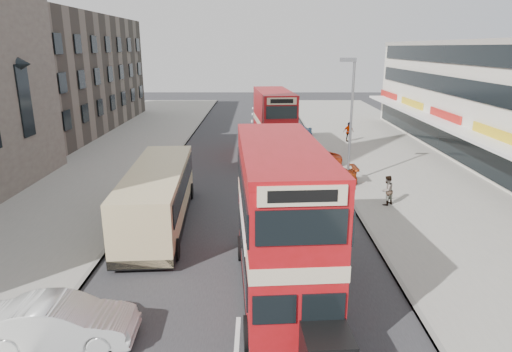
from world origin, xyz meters
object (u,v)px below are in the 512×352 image
(pedestrian_near, at_px, (387,190))
(cyclist, at_px, (323,178))
(coach, at_px, (158,194))
(street_lamp, at_px, (350,112))
(car_left_front, at_px, (62,322))
(car_right_c, at_px, (295,130))
(bus_second, at_px, (274,123))
(car_right_b, at_px, (315,159))
(pedestrian_far, at_px, (348,132))
(bus_main, at_px, (281,221))
(car_right_a, at_px, (322,176))

(pedestrian_near, xyz_separation_m, cyclist, (-3.04, 3.69, -0.39))
(cyclist, bearing_deg, coach, -141.94)
(street_lamp, xyz_separation_m, pedestrian_near, (1.42, -4.29, -3.77))
(street_lamp, bearing_deg, car_left_front, -125.94)
(car_right_c, xyz_separation_m, pedestrian_near, (3.49, -20.76, 0.41))
(bus_second, height_order, car_right_b, bus_second)
(car_right_c, bearing_deg, car_right_b, 4.61)
(cyclist, bearing_deg, car_right_c, 95.32)
(coach, bearing_deg, car_right_c, 65.65)
(coach, xyz_separation_m, pedestrian_far, (13.61, 20.14, -0.57))
(bus_main, relative_size, car_right_b, 2.48)
(car_right_a, xyz_separation_m, car_right_b, (0.21, 5.04, -0.10))
(car_right_c, bearing_deg, coach, -19.23)
(pedestrian_far, bearing_deg, car_left_front, -134.25)
(bus_second, height_order, pedestrian_far, bus_second)
(street_lamp, height_order, car_right_b, street_lamp)
(street_lamp, relative_size, car_right_a, 1.80)
(pedestrian_far, bearing_deg, car_right_a, -126.09)
(pedestrian_near, bearing_deg, car_right_c, -117.54)
(car_right_a, distance_m, pedestrian_far, 14.07)
(car_right_c, bearing_deg, bus_main, -4.31)
(street_lamp, distance_m, coach, 13.26)
(street_lamp, distance_m, car_right_c, 17.13)
(street_lamp, xyz_separation_m, pedestrian_far, (2.73, 13.24, -3.72))
(coach, distance_m, car_left_front, 9.53)
(bus_main, height_order, coach, bus_main)
(bus_main, relative_size, pedestrian_far, 5.41)
(street_lamp, distance_m, bus_second, 9.45)
(street_lamp, bearing_deg, bus_second, 119.23)
(car_right_c, height_order, pedestrian_far, pedestrian_far)
(coach, height_order, car_right_b, coach)
(car_right_c, height_order, cyclist, cyclist)
(bus_second, xyz_separation_m, cyclist, (2.88, -8.65, -2.12))
(car_left_front, bearing_deg, bus_second, -18.99)
(car_right_a, xyz_separation_m, cyclist, (0.01, -0.46, -0.04))
(car_right_b, height_order, pedestrian_far, pedestrian_far)
(pedestrian_near, distance_m, pedestrian_far, 17.58)
(car_right_a, xyz_separation_m, car_right_c, (-0.44, 16.61, -0.06))
(street_lamp, distance_m, pedestrian_far, 14.02)
(car_right_a, bearing_deg, cyclist, -0.18)
(street_lamp, bearing_deg, pedestrian_far, 78.35)
(car_right_c, bearing_deg, pedestrian_far, 57.44)
(car_right_c, bearing_deg, street_lamp, 8.58)
(car_right_a, distance_m, cyclist, 0.46)
(bus_main, height_order, car_right_a, bus_main)
(bus_main, xyz_separation_m, pedestrian_near, (6.49, 9.13, -1.83))
(bus_main, xyz_separation_m, cyclist, (3.45, 12.82, -2.23))
(bus_second, xyz_separation_m, car_right_a, (2.87, -8.18, -2.08))
(street_lamp, distance_m, car_right_b, 6.63)
(car_right_b, xyz_separation_m, pedestrian_far, (4.15, 8.34, 0.51))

